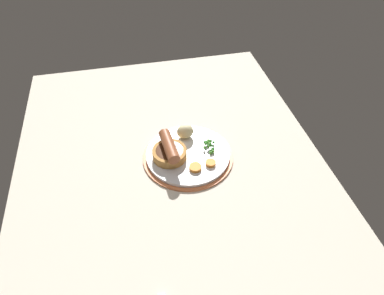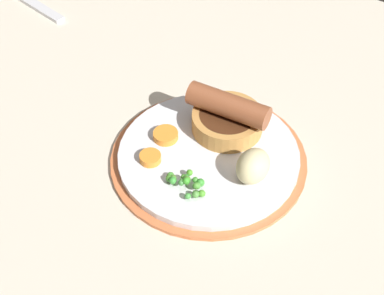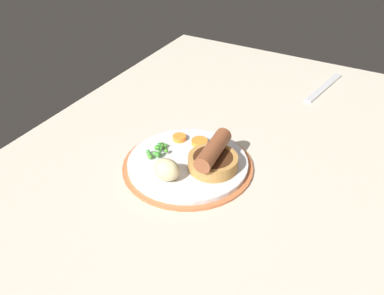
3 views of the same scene
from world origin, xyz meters
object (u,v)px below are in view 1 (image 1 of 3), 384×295
Objects in this scene: potato_chunk_0 at (185,131)px; carrot_slice_3 at (211,163)px; sausage_pudding at (171,151)px; dinner_plate at (188,155)px; pea_pile at (209,145)px; carrot_slice_0 at (195,168)px.

potato_chunk_0 is 1.79× the size of carrot_slice_3.
carrot_slice_3 is at bearing 20.09° from potato_chunk_0.
carrot_slice_3 is (4.91, 9.47, -1.66)cm from sausage_pudding.
dinner_plate is 5.14× the size of potato_chunk_0.
pea_pile is at bearing 168.85° from carrot_slice_3.
carrot_slice_0 reaches higher than dinner_plate.
carrot_slice_3 is at bearing -11.15° from pea_pile.
potato_chunk_0 reaches higher than pea_pile.
carrot_slice_0 is (6.62, -5.33, -0.50)cm from pea_pile.
sausage_pudding is at bearing -85.33° from dinner_plate.
carrot_slice_0 is (5.53, 5.32, -1.67)cm from sausage_pudding.
sausage_pudding is 7.85cm from carrot_slice_0.
dinner_plate is 2.27× the size of sausage_pudding.
carrot_slice_0 is (12.22, 0.09, -1.58)cm from potato_chunk_0.
pea_pile is at bearing 141.14° from carrot_slice_0.
dinner_plate is at bearing -5.15° from potato_chunk_0.
sausage_pudding is at bearing -84.16° from pea_pile.
dinner_plate is at bearing -137.69° from carrot_slice_3.
sausage_pudding is at bearing -38.00° from potato_chunk_0.
sausage_pudding is at bearing -136.06° from carrot_slice_0.
pea_pile is (-0.71, 5.99, 1.79)cm from dinner_plate.
carrot_slice_0 is at bearing 39.23° from sausage_pudding.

